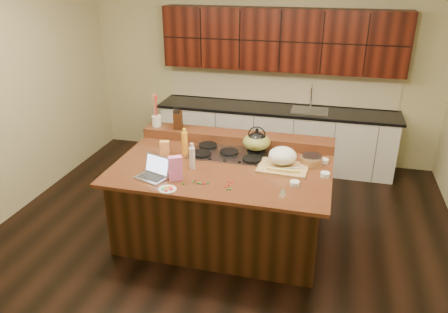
# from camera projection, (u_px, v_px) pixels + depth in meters

# --- Properties ---
(room) EXTENTS (5.52, 5.02, 2.72)m
(room) POSITION_uv_depth(u_px,v_px,m) (223.00, 129.00, 4.71)
(room) COLOR black
(room) RESTS_ON ground
(island) EXTENTS (2.40, 1.60, 0.92)m
(island) POSITION_uv_depth(u_px,v_px,m) (223.00, 200.00, 5.07)
(island) COLOR black
(island) RESTS_ON ground
(back_ledge) EXTENTS (2.40, 0.30, 0.12)m
(back_ledge) POSITION_uv_depth(u_px,v_px,m) (237.00, 138.00, 5.48)
(back_ledge) COLOR black
(back_ledge) RESTS_ON island
(cooktop) EXTENTS (0.92, 0.52, 0.05)m
(cooktop) POSITION_uv_depth(u_px,v_px,m) (229.00, 153.00, 5.14)
(cooktop) COLOR gray
(cooktop) RESTS_ON island
(back_counter) EXTENTS (3.70, 0.66, 2.40)m
(back_counter) POSITION_uv_depth(u_px,v_px,m) (277.00, 104.00, 6.76)
(back_counter) COLOR silver
(back_counter) RESTS_ON ground
(kettle) EXTENTS (0.28, 0.28, 0.21)m
(kettle) POSITION_uv_depth(u_px,v_px,m) (257.00, 141.00, 5.13)
(kettle) COLOR black
(kettle) RESTS_ON cooktop
(green_bowl) EXTENTS (0.43, 0.43, 0.18)m
(green_bowl) POSITION_uv_depth(u_px,v_px,m) (257.00, 142.00, 5.14)
(green_bowl) COLOR olive
(green_bowl) RESTS_ON cooktop
(laptop) EXTENTS (0.38, 0.34, 0.22)m
(laptop) POSITION_uv_depth(u_px,v_px,m) (154.00, 172.00, 4.59)
(laptop) COLOR #B7B7BC
(laptop) RESTS_ON island
(oil_bottle) EXTENTS (0.09, 0.09, 0.27)m
(oil_bottle) POSITION_uv_depth(u_px,v_px,m) (185.00, 143.00, 5.11)
(oil_bottle) COLOR orange
(oil_bottle) RESTS_ON island
(vinegar_bottle) EXTENTS (0.08, 0.08, 0.25)m
(vinegar_bottle) POSITION_uv_depth(u_px,v_px,m) (192.00, 158.00, 4.74)
(vinegar_bottle) COLOR silver
(vinegar_bottle) RESTS_ON island
(wooden_tray) EXTENTS (0.56, 0.44, 0.22)m
(wooden_tray) POSITION_uv_depth(u_px,v_px,m) (283.00, 158.00, 4.81)
(wooden_tray) COLOR tan
(wooden_tray) RESTS_ON island
(ramekin_a) EXTENTS (0.10, 0.10, 0.04)m
(ramekin_a) POSITION_uv_depth(u_px,v_px,m) (295.00, 183.00, 4.42)
(ramekin_a) COLOR white
(ramekin_a) RESTS_ON island
(ramekin_b) EXTENTS (0.12, 0.12, 0.04)m
(ramekin_b) POSITION_uv_depth(u_px,v_px,m) (325.00, 174.00, 4.61)
(ramekin_b) COLOR white
(ramekin_b) RESTS_ON island
(ramekin_c) EXTENTS (0.11, 0.11, 0.04)m
(ramekin_c) POSITION_uv_depth(u_px,v_px,m) (324.00, 161.00, 4.92)
(ramekin_c) COLOR white
(ramekin_c) RESTS_ON island
(strainer_bowl) EXTENTS (0.28, 0.28, 0.09)m
(strainer_bowl) POSITION_uv_depth(u_px,v_px,m) (312.00, 161.00, 4.87)
(strainer_bowl) COLOR #996B3F
(strainer_bowl) RESTS_ON island
(kitchen_timer) EXTENTS (0.09, 0.09, 0.07)m
(kitchen_timer) POSITION_uv_depth(u_px,v_px,m) (283.00, 191.00, 4.25)
(kitchen_timer) COLOR silver
(kitchen_timer) RESTS_ON island
(pink_bag) EXTENTS (0.16, 0.13, 0.26)m
(pink_bag) POSITION_uv_depth(u_px,v_px,m) (175.00, 168.00, 4.50)
(pink_bag) COLOR #F473CA
(pink_bag) RESTS_ON island
(candy_plate) EXTENTS (0.23, 0.23, 0.01)m
(candy_plate) POSITION_uv_depth(u_px,v_px,m) (167.00, 189.00, 4.34)
(candy_plate) COLOR white
(candy_plate) RESTS_ON island
(package_box) EXTENTS (0.12, 0.10, 0.15)m
(package_box) POSITION_uv_depth(u_px,v_px,m) (165.00, 147.00, 5.15)
(package_box) COLOR #EFA554
(package_box) RESTS_ON island
(utensil_crock) EXTENTS (0.16, 0.16, 0.14)m
(utensil_crock) POSITION_uv_depth(u_px,v_px,m) (157.00, 121.00, 5.67)
(utensil_crock) COLOR white
(utensil_crock) RESTS_ON back_ledge
(knife_block) EXTENTS (0.15, 0.19, 0.21)m
(knife_block) POSITION_uv_depth(u_px,v_px,m) (178.00, 120.00, 5.59)
(knife_block) COLOR black
(knife_block) RESTS_ON back_ledge
(gumdrop_0) EXTENTS (0.02, 0.02, 0.02)m
(gumdrop_0) POSITION_uv_depth(u_px,v_px,m) (198.00, 183.00, 4.47)
(gumdrop_0) COLOR red
(gumdrop_0) RESTS_ON island
(gumdrop_1) EXTENTS (0.02, 0.02, 0.02)m
(gumdrop_1) POSITION_uv_depth(u_px,v_px,m) (198.00, 183.00, 4.46)
(gumdrop_1) COLOR #198C26
(gumdrop_1) RESTS_ON island
(gumdrop_2) EXTENTS (0.02, 0.02, 0.02)m
(gumdrop_2) POSITION_uv_depth(u_px,v_px,m) (195.00, 180.00, 4.52)
(gumdrop_2) COLOR red
(gumdrop_2) RESTS_ON island
(gumdrop_3) EXTENTS (0.02, 0.02, 0.02)m
(gumdrop_3) POSITION_uv_depth(u_px,v_px,m) (200.00, 183.00, 4.45)
(gumdrop_3) COLOR #198C26
(gumdrop_3) RESTS_ON island
(gumdrop_4) EXTENTS (0.02, 0.02, 0.02)m
(gumdrop_4) POSITION_uv_depth(u_px,v_px,m) (232.00, 182.00, 4.47)
(gumdrop_4) COLOR red
(gumdrop_4) RESTS_ON island
(gumdrop_5) EXTENTS (0.02, 0.02, 0.02)m
(gumdrop_5) POSITION_uv_depth(u_px,v_px,m) (193.00, 181.00, 4.49)
(gumdrop_5) COLOR #198C26
(gumdrop_5) RESTS_ON island
(gumdrop_6) EXTENTS (0.02, 0.02, 0.02)m
(gumdrop_6) POSITION_uv_depth(u_px,v_px,m) (204.00, 184.00, 4.45)
(gumdrop_6) COLOR red
(gumdrop_6) RESTS_ON island
(gumdrop_7) EXTENTS (0.02, 0.02, 0.02)m
(gumdrop_7) POSITION_uv_depth(u_px,v_px,m) (228.00, 189.00, 4.33)
(gumdrop_7) COLOR #198C26
(gumdrop_7) RESTS_ON island
(gumdrop_8) EXTENTS (0.02, 0.02, 0.02)m
(gumdrop_8) POSITION_uv_depth(u_px,v_px,m) (226.00, 187.00, 4.38)
(gumdrop_8) COLOR red
(gumdrop_8) RESTS_ON island
(gumdrop_9) EXTENTS (0.02, 0.02, 0.02)m
(gumdrop_9) POSITION_uv_depth(u_px,v_px,m) (184.00, 184.00, 4.44)
(gumdrop_9) COLOR #198C26
(gumdrop_9) RESTS_ON island
(gumdrop_10) EXTENTS (0.02, 0.02, 0.02)m
(gumdrop_10) POSITION_uv_depth(u_px,v_px,m) (228.00, 181.00, 4.49)
(gumdrop_10) COLOR red
(gumdrop_10) RESTS_ON island
(gumdrop_11) EXTENTS (0.02, 0.02, 0.02)m
(gumdrop_11) POSITION_uv_depth(u_px,v_px,m) (231.00, 189.00, 4.34)
(gumdrop_11) COLOR #198C26
(gumdrop_11) RESTS_ON island
(gumdrop_12) EXTENTS (0.02, 0.02, 0.02)m
(gumdrop_12) POSITION_uv_depth(u_px,v_px,m) (229.00, 185.00, 4.42)
(gumdrop_12) COLOR red
(gumdrop_12) RESTS_ON island
(gumdrop_13) EXTENTS (0.02, 0.02, 0.02)m
(gumdrop_13) POSITION_uv_depth(u_px,v_px,m) (208.00, 183.00, 4.46)
(gumdrop_13) COLOR #198C26
(gumdrop_13) RESTS_ON island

